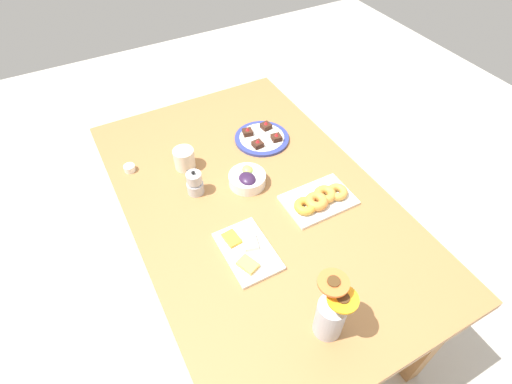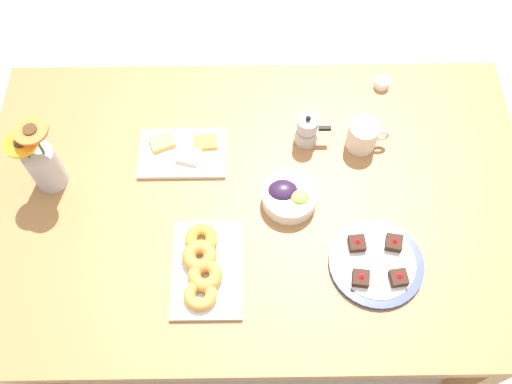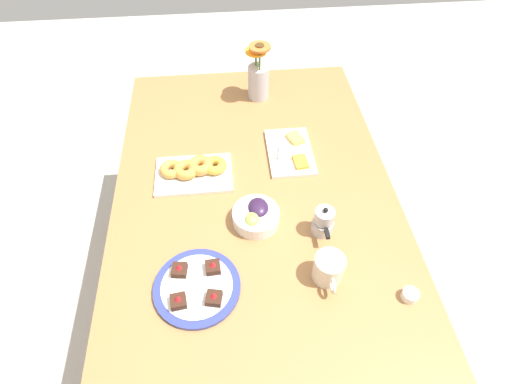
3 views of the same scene
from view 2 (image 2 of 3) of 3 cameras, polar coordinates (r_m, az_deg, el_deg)
name	(u,v)px [view 2 (image 2 of 3)]	position (r m, az deg, el deg)	size (l,w,h in m)	color
ground_plane	(256,284)	(2.32, 0.00, -9.23)	(6.00, 6.00, 0.00)	#B7B2A8
dining_table	(256,212)	(1.72, 0.00, -1.99)	(1.60, 1.00, 0.74)	#9E6B3D
coffee_mug	(363,135)	(1.73, 10.65, 5.59)	(0.13, 0.09, 0.09)	silver
grape_bowl	(289,196)	(1.62, 3.31, -0.41)	(0.16, 0.16, 0.07)	white
cheese_platter	(183,152)	(1.73, -7.33, 3.98)	(0.26, 0.17, 0.03)	white
croissant_platter	(204,267)	(1.54, -5.24, -7.44)	(0.19, 0.28, 0.05)	white
jam_cup_honey	(382,83)	(1.91, 12.50, 10.62)	(0.05, 0.05, 0.03)	white
dessert_plate	(376,263)	(1.58, 11.94, -6.93)	(0.26, 0.26, 0.05)	navy
flower_vase	(43,164)	(1.70, -20.50, 2.60)	(0.13, 0.10, 0.26)	#B2B2BC
moka_pot	(307,131)	(1.72, 5.11, 6.14)	(0.11, 0.07, 0.12)	#B7B7BC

